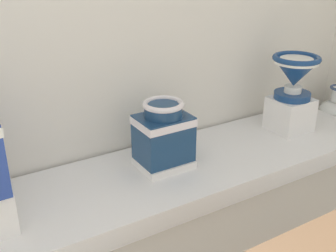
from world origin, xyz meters
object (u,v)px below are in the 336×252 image
plinth_block_pale_glazed (290,114)px  antique_toilet_pale_glazed (295,72)px  plinth_block_leftmost (164,162)px  antique_toilet_leftmost (163,131)px  decorative_vase_spare (336,109)px

plinth_block_pale_glazed → antique_toilet_pale_glazed: antique_toilet_pale_glazed is taller
plinth_block_leftmost → antique_toilet_leftmost: antique_toilet_leftmost is taller
plinth_block_pale_glazed → decorative_vase_spare: plinth_block_pale_glazed is taller
antique_toilet_leftmost → decorative_vase_spare: (1.87, 0.08, -0.25)m
plinth_block_pale_glazed → antique_toilet_pale_glazed: size_ratio=0.83×
plinth_block_leftmost → plinth_block_pale_glazed: size_ratio=1.15×
decorative_vase_spare → antique_toilet_pale_glazed: bearing=-172.6°
plinth_block_pale_glazed → antique_toilet_pale_glazed: bearing=0.0°
plinth_block_leftmost → antique_toilet_pale_glazed: 1.25m
antique_toilet_pale_glazed → decorative_vase_spare: 0.85m
decorative_vase_spare → plinth_block_pale_glazed: bearing=-172.6°
plinth_block_leftmost → decorative_vase_spare: 1.87m
plinth_block_leftmost → plinth_block_pale_glazed: plinth_block_pale_glazed is taller
antique_toilet_pale_glazed → plinth_block_pale_glazed: bearing=180.0°
plinth_block_leftmost → antique_toilet_leftmost: bearing=90.0°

